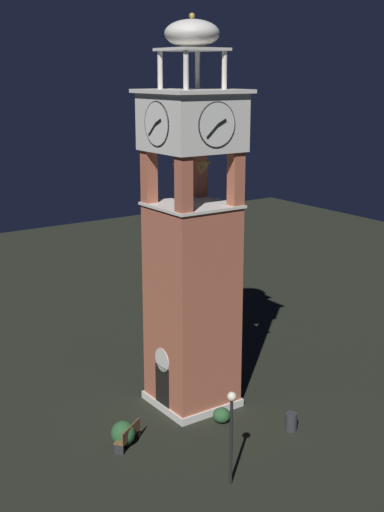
% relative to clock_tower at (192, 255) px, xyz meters
% --- Properties ---
extents(ground, '(80.00, 80.00, 0.00)m').
position_rel_clock_tower_xyz_m(ground, '(0.00, 0.00, -7.21)').
color(ground, black).
extents(clock_tower, '(3.88, 3.88, 17.51)m').
position_rel_clock_tower_xyz_m(clock_tower, '(0.00, 0.00, 0.00)').
color(clock_tower, '#AD5B42').
rests_on(clock_tower, ground).
extents(park_bench, '(1.24, 1.58, 0.95)m').
position_rel_clock_tower_xyz_m(park_bench, '(1.78, -4.47, -6.73)').
color(park_bench, brown).
rests_on(park_bench, ground).
extents(lamp_post, '(0.36, 0.36, 3.80)m').
position_rel_clock_tower_xyz_m(lamp_post, '(6.39, -2.66, -4.57)').
color(lamp_post, black).
rests_on(lamp_post, ground).
extents(trash_bin, '(0.52, 0.52, 0.80)m').
position_rel_clock_tower_xyz_m(trash_bin, '(4.68, 2.03, -6.81)').
color(trash_bin, '#2D2D33').
rests_on(trash_bin, ground).
extents(shrub_near_entry, '(1.03, 1.03, 1.07)m').
position_rel_clock_tower_xyz_m(shrub_near_entry, '(1.59, -4.62, -6.68)').
color(shrub_near_entry, '#28562D').
rests_on(shrub_near_entry, ground).
extents(shrub_left_of_tower, '(0.79, 0.79, 0.69)m').
position_rel_clock_tower_xyz_m(shrub_left_of_tower, '(2.39, -0.05, -6.87)').
color(shrub_left_of_tower, '#28562D').
rests_on(shrub_left_of_tower, ground).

